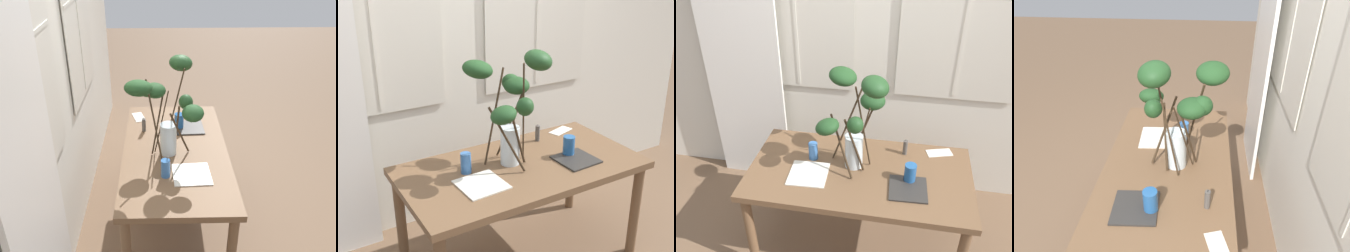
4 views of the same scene
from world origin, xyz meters
The scene contains 9 objects.
back_wall_with_windows centered at (0.00, 0.87, 1.50)m, with size 4.75×0.14×2.99m.
dining_table centered at (0.00, 0.00, 0.65)m, with size 1.56×0.82×0.74m.
vase_with_branches centered at (-0.04, 0.08, 1.18)m, with size 0.53×0.62×0.77m.
drinking_glass_blue_left centered at (-0.35, 0.08, 0.81)m, with size 0.07×0.07×0.13m, color #386BAD.
drinking_glass_blue_right centered at (0.35, -0.05, 0.81)m, with size 0.08×0.08×0.14m, color #235693.
plate_square_left centered at (-0.34, -0.10, 0.75)m, with size 0.27×0.27×0.01m, color silver.
plate_square_right centered at (0.34, -0.13, 0.75)m, with size 0.25×0.25×0.01m, color #2D2B28.
napkin_folded centered at (0.56, 0.32, 0.75)m, with size 0.19×0.09×0.00m, color silver.
pillar_candle centered at (0.31, 0.26, 0.80)m, with size 0.03×0.03×0.13m.
Camera 2 is at (-1.36, -2.09, 2.03)m, focal length 46.05 mm.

